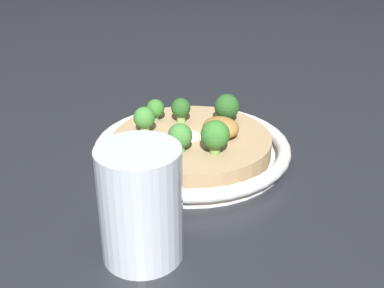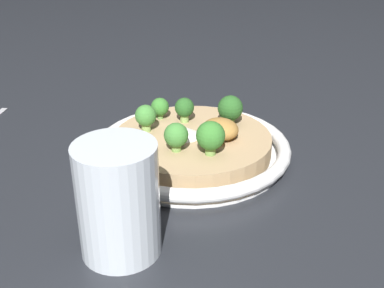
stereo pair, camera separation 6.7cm
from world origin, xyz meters
name	(u,v)px [view 2 (the right image)]	position (x,y,z in m)	size (l,w,h in m)	color
ground_plane	(192,158)	(0.00, 0.00, 0.00)	(6.00, 6.00, 0.00)	#23262B
risotto_bowl	(192,147)	(0.00, 0.00, 0.02)	(0.27, 0.27, 0.03)	white
cheese_sprinkle	(184,131)	(-0.01, -0.01, 0.04)	(0.05, 0.05, 0.01)	white
crispy_onion_garnish	(220,129)	(0.03, 0.02, 0.05)	(0.05, 0.05, 0.03)	#A37538
broccoli_front_left	(146,116)	(-0.06, -0.03, 0.06)	(0.03, 0.03, 0.04)	#84A856
broccoli_back_right	(230,109)	(0.01, 0.06, 0.06)	(0.04, 0.04, 0.04)	#759E4C
broccoli_front_right	(176,136)	(0.02, -0.05, 0.06)	(0.03, 0.03, 0.04)	#759E4C
broccoli_left	(184,108)	(-0.04, 0.03, 0.06)	(0.03, 0.03, 0.04)	#84A856
broccoli_right	(211,136)	(0.05, -0.02, 0.06)	(0.04, 0.04, 0.04)	#759E4C
broccoli_back_left	(160,107)	(-0.07, 0.01, 0.05)	(0.03, 0.03, 0.03)	#668E47
drinking_glass	(118,200)	(0.08, -0.20, 0.06)	(0.08, 0.08, 0.12)	silver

